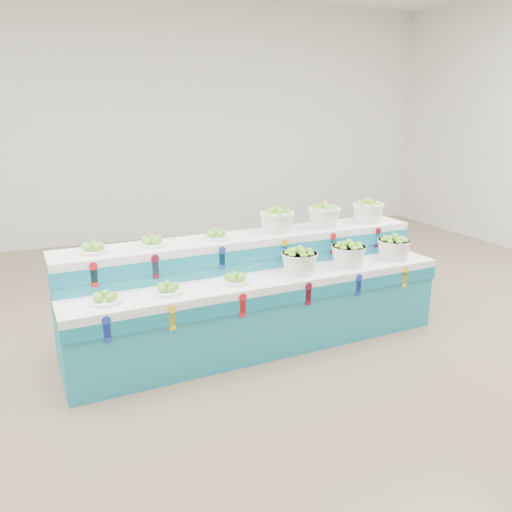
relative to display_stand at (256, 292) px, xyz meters
name	(u,v)px	position (x,y,z in m)	size (l,w,h in m)	color
ground	(292,356)	(0.18, -0.43, -0.51)	(10.00, 10.00, 0.00)	#75634B
back_wall	(163,122)	(0.18, 4.57, 1.49)	(10.00, 10.00, 0.00)	silver
display_stand	(256,292)	(0.00, 0.00, 0.00)	(3.64, 0.94, 1.02)	teal
plate_lower_left	(105,297)	(-1.42, -0.31, 0.26)	(0.26, 0.26, 0.10)	white
plate_lower_mid	(168,288)	(-0.91, -0.28, 0.26)	(0.26, 0.26, 0.10)	white
plate_lower_right	(236,278)	(-0.29, -0.24, 0.26)	(0.26, 0.26, 0.10)	white
basket_lower_left	(299,261)	(0.35, -0.20, 0.33)	(0.34, 0.34, 0.24)	silver
basket_lower_mid	(348,254)	(0.90, -0.17, 0.33)	(0.34, 0.34, 0.24)	silver
basket_lower_right	(394,247)	(1.47, -0.14, 0.33)	(0.34, 0.34, 0.24)	silver
plate_upper_left	(93,247)	(-1.44, 0.14, 0.56)	(0.26, 0.26, 0.10)	white
plate_upper_mid	(152,241)	(-0.94, 0.17, 0.56)	(0.26, 0.26, 0.10)	white
plate_upper_right	(216,234)	(-0.32, 0.21, 0.56)	(0.26, 0.26, 0.10)	white
basket_upper_left	(277,220)	(0.33, 0.25, 0.63)	(0.34, 0.34, 0.24)	silver
basket_upper_mid	(324,215)	(0.88, 0.28, 0.63)	(0.34, 0.34, 0.24)	silver
basket_upper_right	(368,211)	(1.44, 0.31, 0.63)	(0.34, 0.34, 0.24)	silver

